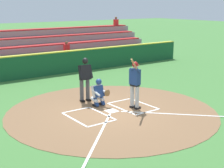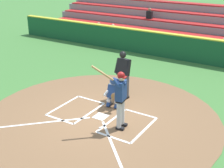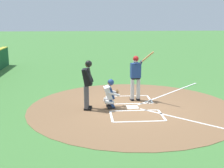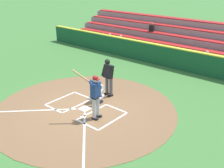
# 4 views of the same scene
# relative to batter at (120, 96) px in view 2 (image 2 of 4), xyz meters

# --- Properties ---
(ground_plane) EXTENTS (120.00, 120.00, 0.00)m
(ground_plane) POSITION_rel_batter_xyz_m (0.92, -0.26, -1.10)
(ground_plane) COLOR #427A38
(dirt_circle) EXTENTS (8.00, 8.00, 0.01)m
(dirt_circle) POSITION_rel_batter_xyz_m (0.92, -0.26, -1.09)
(dirt_circle) COLOR brown
(dirt_circle) RESTS_ON ground
(home_plate_and_chalk) EXTENTS (7.93, 4.91, 0.01)m
(home_plate_and_chalk) POSITION_rel_batter_xyz_m (0.92, 0.62, -1.08)
(home_plate_and_chalk) COLOR white
(home_plate_and_chalk) RESTS_ON dirt_circle
(batter) EXTENTS (0.88, 0.82, 2.13)m
(batter) POSITION_rel_batter_xyz_m (0.00, 0.00, 0.00)
(batter) COLOR #BCBCBC
(batter) RESTS_ON ground
(catcher) EXTENTS (0.62, 0.61, 1.13)m
(catcher) POSITION_rel_batter_xyz_m (0.93, -1.12, -0.51)
(catcher) COLOR black
(catcher) RESTS_ON ground
(plate_umpire) EXTENTS (0.60, 0.45, 1.86)m
(plate_umpire) POSITION_rel_batter_xyz_m (1.04, -1.98, -0.02)
(plate_umpire) COLOR #4C4C51
(plate_umpire) RESTS_ON ground
(baseball) EXTENTS (0.07, 0.07, 0.07)m
(baseball) POSITION_rel_batter_xyz_m (0.49, 0.41, -1.06)
(baseball) COLOR white
(baseball) RESTS_ON ground
(backstop_wall) EXTENTS (22.00, 0.36, 1.31)m
(backstop_wall) POSITION_rel_batter_xyz_m (0.92, -7.76, -0.45)
(backstop_wall) COLOR #19512D
(backstop_wall) RESTS_ON ground
(bleacher_stand) EXTENTS (20.00, 4.25, 3.00)m
(bleacher_stand) POSITION_rel_batter_xyz_m (0.92, -11.03, -0.25)
(bleacher_stand) COLOR gray
(bleacher_stand) RESTS_ON ground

